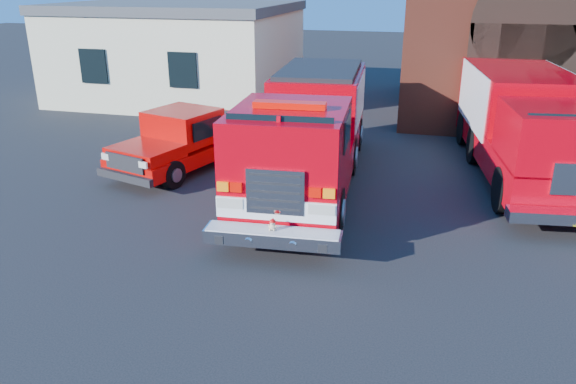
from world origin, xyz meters
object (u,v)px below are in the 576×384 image
(fire_engine, at_px, (308,131))
(secondary_truck, at_px, (527,123))
(pickup_truck, at_px, (190,139))
(side_building, at_px, (180,51))

(fire_engine, xyz_separation_m, secondary_truck, (5.87, 2.35, 0.04))
(fire_engine, distance_m, pickup_truck, 3.95)
(side_building, relative_size, fire_engine, 1.05)
(fire_engine, relative_size, secondary_truck, 1.07)
(side_building, bearing_deg, fire_engine, -49.98)
(pickup_truck, relative_size, secondary_truck, 0.64)
(fire_engine, relative_size, pickup_truck, 1.67)
(fire_engine, height_order, pickup_truck, fire_engine)
(pickup_truck, xyz_separation_m, secondary_truck, (9.71, 1.71, 0.71))
(pickup_truck, bearing_deg, secondary_truck, 9.99)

